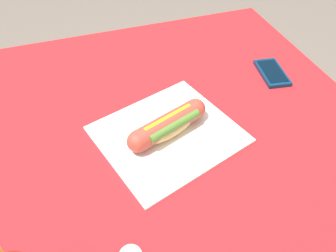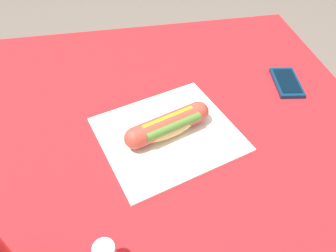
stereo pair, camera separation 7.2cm
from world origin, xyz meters
name	(u,v)px [view 1 (the left image)]	position (x,y,z in m)	size (l,w,h in m)	color
dining_table	(166,159)	(0.00, 0.00, 0.63)	(0.98, 0.92, 0.78)	brown
paper_wrapper	(168,134)	(0.01, 0.05, 0.79)	(0.30, 0.27, 0.01)	white
hot_dog	(168,125)	(0.01, 0.05, 0.82)	(0.20, 0.11, 0.05)	#DBB26B
cell_phone	(272,73)	(-0.34, -0.08, 0.79)	(0.08, 0.13, 0.01)	#0A2D4C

